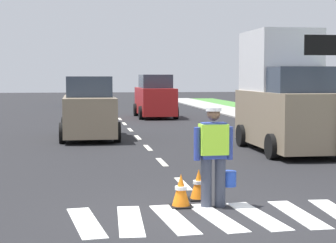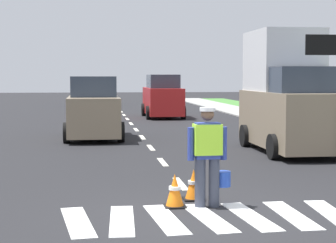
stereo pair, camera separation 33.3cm
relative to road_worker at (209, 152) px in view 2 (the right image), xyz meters
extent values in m
plane|color=black|center=(-0.15, 20.40, -0.93)|extent=(96.00, 96.00, 0.00)
cube|color=white|center=(-2.15, -0.75, -0.92)|extent=(0.60, 1.93, 0.01)
cube|color=white|center=(-1.49, -0.75, -0.92)|extent=(0.45, 1.92, 0.01)
cube|color=white|center=(-0.82, -0.75, -0.92)|extent=(0.53, 1.92, 0.01)
cube|color=white|center=(-0.15, -0.75, -0.92)|extent=(0.60, 1.93, 0.01)
cube|color=white|center=(0.51, -0.75, -0.92)|extent=(0.53, 1.93, 0.01)
cube|color=white|center=(1.18, -0.75, -0.92)|extent=(0.37, 1.90, 0.01)
cube|color=white|center=(1.85, -0.75, -0.92)|extent=(0.51, 1.92, 0.01)
cube|color=silver|center=(-0.15, 2.10, -0.93)|extent=(0.14, 1.40, 0.01)
cube|color=silver|center=(-0.15, 5.10, -0.93)|extent=(0.14, 1.40, 0.01)
cube|color=silver|center=(-0.15, 8.10, -0.93)|extent=(0.14, 1.40, 0.01)
cube|color=silver|center=(-0.15, 11.10, -0.93)|extent=(0.14, 1.40, 0.01)
cube|color=silver|center=(-0.15, 14.10, -0.93)|extent=(0.14, 1.40, 0.01)
cube|color=silver|center=(-0.15, 17.10, -0.93)|extent=(0.14, 1.40, 0.01)
cube|color=silver|center=(-0.15, 20.10, -0.93)|extent=(0.14, 1.40, 0.01)
cube|color=silver|center=(-0.15, 23.10, -0.93)|extent=(0.14, 1.40, 0.01)
cube|color=silver|center=(-0.15, 26.10, -0.93)|extent=(0.14, 1.40, 0.01)
cube|color=silver|center=(-0.15, 29.10, -0.93)|extent=(0.14, 1.40, 0.01)
cube|color=silver|center=(-0.15, 32.10, -0.93)|extent=(0.14, 1.40, 0.01)
cube|color=silver|center=(-0.15, 35.10, -0.93)|extent=(0.14, 1.40, 0.01)
cube|color=silver|center=(-0.15, 38.10, -0.93)|extent=(0.14, 1.40, 0.01)
cube|color=silver|center=(-0.15, 41.10, -0.93)|extent=(0.14, 1.40, 0.01)
cube|color=silver|center=(-0.15, 44.10, -0.93)|extent=(0.14, 1.40, 0.01)
cube|color=silver|center=(-0.15, 47.10, -0.93)|extent=(0.14, 1.40, 0.01)
cylinder|color=#383D4C|center=(-0.14, -0.01, -0.52)|extent=(0.18, 0.18, 0.82)
cylinder|color=#383D4C|center=(0.10, 0.00, -0.52)|extent=(0.18, 0.18, 0.82)
cube|color=navy|center=(-0.02, -0.01, 0.19)|extent=(0.41, 0.26, 0.60)
cube|color=#A5EA33|center=(-0.02, -0.01, 0.21)|extent=(0.47, 0.30, 0.51)
cylinder|color=navy|center=(-0.30, -0.02, 0.14)|extent=(0.11, 0.11, 0.55)
cylinder|color=navy|center=(0.26, 0.00, 0.14)|extent=(0.11, 0.11, 0.55)
sphere|color=brown|center=(-0.02, -0.01, 0.63)|extent=(0.22, 0.22, 0.22)
cylinder|color=silver|center=(-0.02, -0.01, 0.71)|extent=(0.26, 0.26, 0.06)
cylinder|color=#2347B7|center=(0.27, 0.10, -0.48)|extent=(0.26, 0.26, 0.26)
cube|color=white|center=(3.83, 4.26, 2.02)|extent=(1.10, 0.05, 0.44)
cube|color=black|center=(3.83, 4.25, 2.02)|extent=(1.16, 0.04, 0.50)
cube|color=black|center=(-0.56, 0.06, -0.92)|extent=(0.36, 0.36, 0.03)
cone|color=orange|center=(-0.56, 0.06, -0.63)|extent=(0.30, 0.30, 0.53)
cylinder|color=white|center=(-0.56, 0.06, -0.61)|extent=(0.20, 0.20, 0.06)
cube|color=black|center=(-0.15, 0.58, -0.92)|extent=(0.36, 0.36, 0.03)
cone|color=orange|center=(-0.15, 0.58, -0.64)|extent=(0.30, 0.30, 0.52)
cylinder|color=white|center=(-0.15, 0.58, -0.62)|extent=(0.20, 0.20, 0.06)
cube|color=gray|center=(3.77, 6.63, 0.03)|extent=(1.90, 4.60, 1.56)
cube|color=#2D3847|center=(3.77, 5.83, 1.16)|extent=(1.67, 1.61, 0.70)
cube|color=silver|center=(3.77, 7.44, 1.71)|extent=(1.81, 2.53, 1.80)
cylinder|color=black|center=(2.80, 8.06, -0.59)|extent=(0.22, 0.68, 0.68)
cylinder|color=black|center=(4.74, 8.06, -0.59)|extent=(0.22, 0.68, 0.68)
cylinder|color=black|center=(2.80, 5.21, -0.59)|extent=(0.22, 0.68, 0.68)
cube|color=gray|center=(-1.87, 11.00, -0.10)|extent=(1.73, 4.11, 1.30)
cube|color=#2D3847|center=(-1.87, 11.11, 0.89)|extent=(1.52, 2.26, 0.70)
cylinder|color=black|center=(-0.98, 9.73, -0.59)|extent=(0.22, 0.68, 0.68)
cylinder|color=black|center=(-2.75, 9.73, -0.59)|extent=(0.22, 0.68, 0.68)
cylinder|color=black|center=(-0.98, 12.28, -0.59)|extent=(0.22, 0.68, 0.68)
cylinder|color=black|center=(-2.75, 12.28, -0.59)|extent=(0.22, 0.68, 0.68)
cube|color=red|center=(1.78, 20.99, -0.06)|extent=(1.73, 4.38, 1.38)
cube|color=#2D3847|center=(1.78, 20.88, 0.98)|extent=(1.52, 2.41, 0.70)
cylinder|color=black|center=(0.89, 22.35, -0.59)|extent=(0.22, 0.68, 0.68)
cylinder|color=black|center=(2.66, 22.35, -0.59)|extent=(0.22, 0.68, 0.68)
cylinder|color=black|center=(0.89, 19.63, -0.59)|extent=(0.22, 0.68, 0.68)
cylinder|color=black|center=(2.66, 19.63, -0.59)|extent=(0.22, 0.68, 0.68)
cube|color=#1E4799|center=(-1.88, 34.74, -0.19)|extent=(1.66, 4.15, 1.12)
cube|color=#2D3847|center=(-1.88, 34.85, 0.72)|extent=(1.46, 2.28, 0.70)
cylinder|color=black|center=(-1.03, 33.46, -0.59)|extent=(0.22, 0.68, 0.68)
cylinder|color=black|center=(-2.73, 33.46, -0.59)|extent=(0.22, 0.68, 0.68)
cylinder|color=black|center=(-1.03, 36.03, -0.59)|extent=(0.22, 0.68, 0.68)
cylinder|color=black|center=(-2.73, 36.03, -0.59)|extent=(0.22, 0.68, 0.68)
camera|label=1|loc=(-2.25, -9.39, 1.26)|focal=62.16mm
camera|label=2|loc=(-1.92, -9.43, 1.26)|focal=62.16mm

